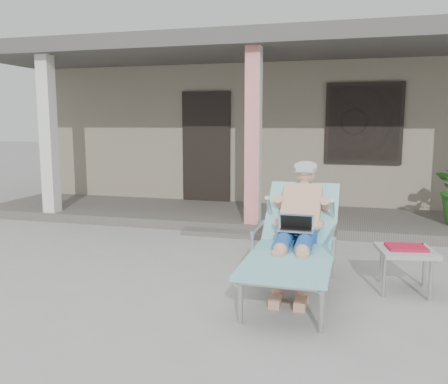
% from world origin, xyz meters
% --- Properties ---
extents(ground, '(60.00, 60.00, 0.00)m').
position_xyz_m(ground, '(0.00, 0.00, 0.00)').
color(ground, '#9E9E99').
rests_on(ground, ground).
extents(house, '(10.40, 5.40, 3.30)m').
position_xyz_m(house, '(0.00, 6.50, 1.67)').
color(house, gray).
rests_on(house, ground).
extents(porch_deck, '(10.00, 2.00, 0.15)m').
position_xyz_m(porch_deck, '(0.00, 3.00, 0.07)').
color(porch_deck, '#605B56').
rests_on(porch_deck, ground).
extents(porch_overhang, '(10.00, 2.30, 2.85)m').
position_xyz_m(porch_overhang, '(0.00, 2.95, 2.79)').
color(porch_overhang, silver).
rests_on(porch_overhang, porch_deck).
extents(porch_step, '(2.00, 0.30, 0.07)m').
position_xyz_m(porch_step, '(0.00, 1.85, 0.04)').
color(porch_step, '#605B56').
rests_on(porch_step, ground).
extents(lounger, '(0.78, 2.05, 1.33)m').
position_xyz_m(lounger, '(0.92, -0.10, 0.82)').
color(lounger, '#B7B7BC').
rests_on(lounger, ground).
extents(side_table, '(0.61, 0.61, 0.47)m').
position_xyz_m(side_table, '(1.98, 0.07, 0.40)').
color(side_table, '#A5A5A0').
rests_on(side_table, ground).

